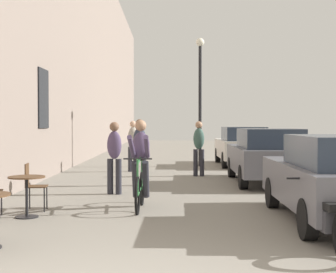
% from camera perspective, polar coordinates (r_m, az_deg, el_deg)
% --- Properties ---
extents(building_facade_left, '(0.54, 68.00, 10.57)m').
position_cam_1_polar(building_facade_left, '(19.12, -11.98, 12.46)').
color(building_facade_left, gray).
rests_on(building_facade_left, ground_plane).
extents(cafe_table_mid, '(0.64, 0.64, 0.72)m').
position_cam_1_polar(cafe_table_mid, '(9.08, -15.97, -5.66)').
color(cafe_table_mid, black).
rests_on(cafe_table_mid, ground_plane).
extents(cafe_chair_mid_toward_street, '(0.41, 0.41, 0.89)m').
position_cam_1_polar(cafe_chair_mid_toward_street, '(9.73, -15.34, -5.20)').
color(cafe_chair_mid_toward_street, black).
rests_on(cafe_chair_mid_toward_street, ground_plane).
extents(cyclist_on_bicycle, '(0.52, 1.76, 1.74)m').
position_cam_1_polar(cyclist_on_bicycle, '(9.67, -3.29, -3.44)').
color(cyclist_on_bicycle, black).
rests_on(cyclist_on_bicycle, ground_plane).
extents(pedestrian_near, '(0.38, 0.30, 1.68)m').
position_cam_1_polar(pedestrian_near, '(11.60, -6.26, -1.95)').
color(pedestrian_near, '#26262D').
rests_on(pedestrian_near, ground_plane).
extents(pedestrian_mid, '(0.34, 0.25, 1.76)m').
position_cam_1_polar(pedestrian_mid, '(13.15, -3.36, -1.34)').
color(pedestrian_mid, '#26262D').
rests_on(pedestrian_mid, ground_plane).
extents(pedestrian_far, '(0.35, 0.25, 1.71)m').
position_cam_1_polar(pedestrian_far, '(15.50, 3.44, -1.01)').
color(pedestrian_far, '#26262D').
rests_on(pedestrian_far, ground_plane).
extents(pedestrian_furthest, '(0.37, 0.29, 1.73)m').
position_cam_1_polar(pedestrian_furthest, '(16.98, -4.13, -0.75)').
color(pedestrian_furthest, '#26262D').
rests_on(pedestrian_furthest, ground_plane).
extents(street_lamp, '(0.32, 0.32, 4.90)m').
position_cam_1_polar(street_lamp, '(19.16, 3.59, 5.89)').
color(street_lamp, black).
rests_on(street_lamp, ground_plane).
extents(parked_car_nearest, '(1.81, 4.12, 1.45)m').
position_cam_1_polar(parked_car_nearest, '(8.69, 18.56, -4.46)').
color(parked_car_nearest, '#595960').
rests_on(parked_car_nearest, ground_plane).
extents(parked_car_second, '(1.87, 4.26, 1.50)m').
position_cam_1_polar(parked_car_second, '(13.92, 11.11, -2.08)').
color(parked_car_second, '#595960').
rests_on(parked_car_second, ground_plane).
extents(parked_car_third, '(1.83, 4.26, 1.51)m').
position_cam_1_polar(parked_car_third, '(19.63, 8.35, -1.02)').
color(parked_car_third, beige).
rests_on(parked_car_third, ground_plane).
extents(parked_motorcycle, '(0.62, 2.15, 0.92)m').
position_cam_1_polar(parked_motorcycle, '(6.97, 17.32, -8.81)').
color(parked_motorcycle, black).
rests_on(parked_motorcycle, ground_plane).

